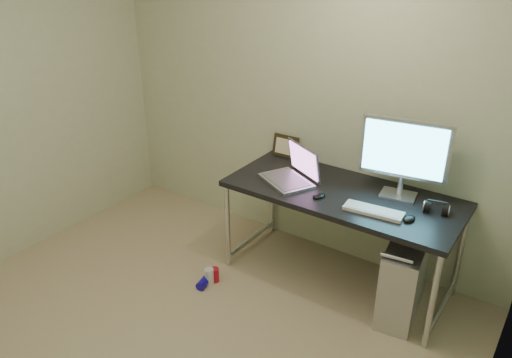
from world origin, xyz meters
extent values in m
cube|color=beige|center=(0.00, 1.75, 1.25)|extent=(3.50, 0.02, 2.50)
cube|color=beige|center=(1.75, 0.00, 1.25)|extent=(0.02, 3.50, 2.50)
cube|color=black|center=(0.58, 1.39, 0.73)|extent=(1.65, 0.72, 0.04)
cylinder|color=silver|center=(-0.21, 1.07, 0.35)|extent=(0.04, 0.04, 0.71)
cylinder|color=silver|center=(-0.21, 1.71, 0.35)|extent=(0.04, 0.04, 0.71)
cylinder|color=silver|center=(1.36, 1.07, 0.35)|extent=(0.04, 0.04, 0.71)
cylinder|color=silver|center=(1.36, 1.71, 0.35)|extent=(0.04, 0.04, 0.71)
cylinder|color=silver|center=(-0.21, 1.39, 0.08)|extent=(0.04, 0.64, 0.04)
cylinder|color=silver|center=(1.36, 1.39, 0.08)|extent=(0.04, 0.64, 0.04)
cube|color=silver|center=(1.11, 1.30, 0.28)|extent=(0.30, 0.56, 0.55)
cylinder|color=silver|center=(1.11, 1.08, 0.58)|extent=(0.20, 0.05, 0.03)
cylinder|color=silver|center=(1.11, 1.52, 0.58)|extent=(0.20, 0.05, 0.03)
cylinder|color=black|center=(1.06, 1.70, 0.40)|extent=(0.01, 0.16, 0.69)
cylinder|color=black|center=(1.15, 1.68, 0.38)|extent=(0.02, 0.11, 0.71)
cylinder|color=red|center=(-0.16, 0.84, 0.06)|extent=(0.08, 0.08, 0.11)
cylinder|color=silver|center=(-0.18, 0.79, 0.06)|extent=(0.08, 0.08, 0.13)
cylinder|color=#180DB6|center=(-0.19, 0.74, 0.03)|extent=(0.09, 0.13, 0.07)
cube|color=silver|center=(0.17, 1.29, 0.76)|extent=(0.46, 0.41, 0.02)
cube|color=gray|center=(0.17, 1.29, 0.77)|extent=(0.40, 0.35, 0.00)
cube|color=gray|center=(0.24, 1.43, 0.89)|extent=(0.36, 0.22, 0.24)
cube|color=#794573|center=(0.24, 1.42, 0.89)|extent=(0.32, 0.19, 0.21)
cube|color=silver|center=(0.92, 1.54, 0.76)|extent=(0.26, 0.20, 0.02)
cylinder|color=silver|center=(0.92, 1.56, 0.83)|extent=(0.04, 0.04, 0.13)
cube|color=silver|center=(0.92, 1.55, 1.10)|extent=(0.59, 0.12, 0.41)
cube|color=#58D1FD|center=(0.92, 1.53, 1.10)|extent=(0.53, 0.08, 0.35)
cube|color=silver|center=(0.87, 1.23, 0.76)|extent=(0.39, 0.16, 0.02)
ellipsoid|color=black|center=(1.10, 1.26, 0.77)|extent=(0.08, 0.11, 0.03)
ellipsoid|color=black|center=(0.48, 1.22, 0.77)|extent=(0.09, 0.12, 0.04)
cylinder|color=black|center=(1.15, 1.46, 0.78)|extent=(0.05, 0.10, 0.09)
cylinder|color=black|center=(1.26, 1.46, 0.78)|extent=(0.05, 0.10, 0.09)
cube|color=black|center=(1.21, 1.46, 0.83)|extent=(0.12, 0.04, 0.01)
cube|color=black|center=(-0.09, 1.70, 0.84)|extent=(0.22, 0.07, 0.18)
cylinder|color=silver|center=(0.14, 1.65, 0.79)|extent=(0.01, 0.01, 0.08)
cylinder|color=silver|center=(0.14, 1.65, 0.84)|extent=(0.04, 0.03, 0.04)
camera|label=1|loc=(1.85, -1.53, 2.34)|focal=35.00mm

